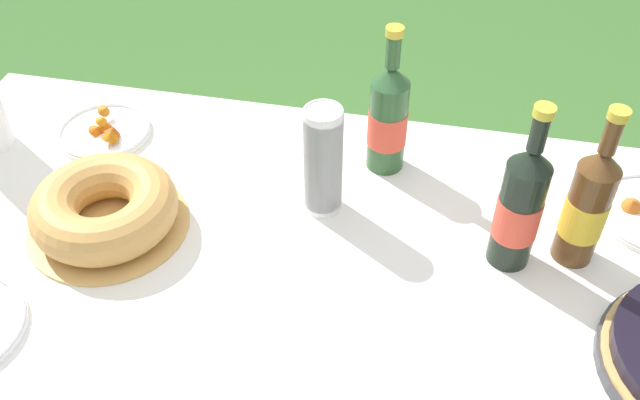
# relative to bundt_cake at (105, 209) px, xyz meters

# --- Properties ---
(garden_table) EXTENTS (1.73, 0.92, 0.67)m
(garden_table) POSITION_rel_bundt_cake_xyz_m (0.41, -0.02, -0.11)
(garden_table) COLOR brown
(garden_table) RESTS_ON ground_plane
(tablecloth) EXTENTS (1.74, 0.93, 0.10)m
(tablecloth) POSITION_rel_bundt_cake_xyz_m (0.41, -0.02, -0.06)
(tablecloth) COLOR white
(tablecloth) RESTS_ON garden_table
(bundt_cake) EXTENTS (0.30, 0.30, 0.09)m
(bundt_cake) POSITION_rel_bundt_cake_xyz_m (0.00, 0.00, 0.00)
(bundt_cake) COLOR tan
(bundt_cake) RESTS_ON tablecloth
(cup_stack) EXTENTS (0.07, 0.07, 0.23)m
(cup_stack) POSITION_rel_bundt_cake_xyz_m (0.38, 0.14, 0.07)
(cup_stack) COLOR white
(cup_stack) RESTS_ON tablecloth
(cider_bottle_green) EXTENTS (0.08, 0.08, 0.31)m
(cider_bottle_green) POSITION_rel_bundt_cake_xyz_m (0.48, 0.29, 0.07)
(cider_bottle_green) COLOR #2D562D
(cider_bottle_green) RESTS_ON tablecloth
(cider_bottle_amber) EXTENTS (0.07, 0.07, 0.32)m
(cider_bottle_amber) POSITION_rel_bundt_cake_xyz_m (0.85, 0.10, 0.07)
(cider_bottle_amber) COLOR brown
(cider_bottle_amber) RESTS_ON tablecloth
(juice_bottle_red) EXTENTS (0.08, 0.08, 0.33)m
(juice_bottle_red) POSITION_rel_bundt_cake_xyz_m (0.73, 0.07, 0.08)
(juice_bottle_red) COLOR black
(juice_bottle_red) RESTS_ON tablecloth
(snack_plate_left) EXTENTS (0.20, 0.20, 0.05)m
(snack_plate_left) POSITION_rel_bundt_cake_xyz_m (-0.13, 0.26, -0.04)
(snack_plate_left) COLOR white
(snack_plate_left) RESTS_ON tablecloth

